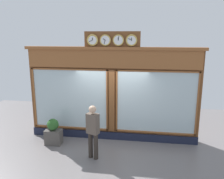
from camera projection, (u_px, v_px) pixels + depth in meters
name	position (u px, v px, depth m)	size (l,w,h in m)	color
shop_facade	(113.00, 93.00, 8.30)	(6.12, 0.42, 3.83)	brown
pedestrian	(93.00, 130.00, 7.04)	(0.42, 0.34, 1.69)	#312A24
planter_box	(54.00, 137.00, 8.12)	(0.56, 0.36, 0.52)	#4C4742
planter_shrub	(53.00, 124.00, 8.02)	(0.40, 0.40, 0.40)	#285623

